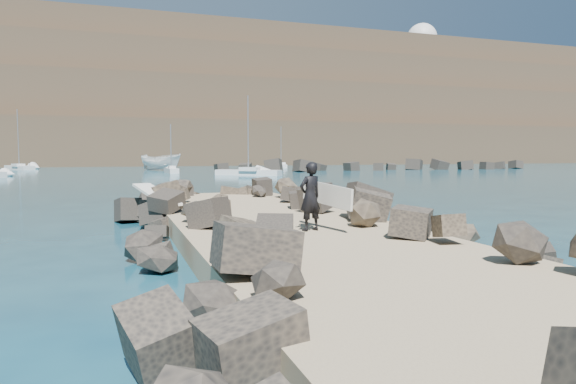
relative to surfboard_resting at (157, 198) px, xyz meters
name	(u,v)px	position (x,y,z in m)	size (l,w,h in m)	color
ground	(277,240)	(3.21, -3.72, -1.04)	(800.00, 800.00, 0.00)	#0F384C
jetty	(300,240)	(3.21, -5.72, -0.74)	(6.00, 26.00, 0.60)	#8C7759
riprap_left	(186,236)	(0.31, -5.22, -0.54)	(2.60, 22.00, 1.00)	black
riprap_right	(389,225)	(6.11, -5.22, -0.54)	(2.60, 22.00, 1.00)	black
breakwater_secondary	(387,166)	(38.21, 51.28, -0.44)	(52.00, 4.00, 1.20)	black
headland	(160,113)	(13.21, 156.28, 14.96)	(360.00, 140.00, 32.00)	#2D4919
surfboard_resting	(157,198)	(0.00, 0.00, 0.00)	(0.67, 2.66, 0.09)	white
boat_imported	(161,162)	(5.40, 62.21, 0.23)	(2.49, 6.62, 2.56)	silver
surfer_with_board	(313,196)	(3.41, -6.08, 0.44)	(1.07, 2.14, 1.75)	black
radome	(422,44)	(104.34, 143.96, 40.89)	(10.80, 10.80, 17.09)	white
sailboat_e	(19,168)	(-15.62, 72.24, -0.70)	(5.44, 7.98, 9.68)	silver
sailboat_f	(276,164)	(32.31, 89.10, -0.70)	(2.71, 5.56, 6.74)	silver
sailboat_b	(171,170)	(5.74, 50.70, -0.70)	(1.47, 5.35, 6.57)	silver
sailboat_c	(248,172)	(13.56, 40.35, -0.70)	(7.29, 6.27, 9.46)	silver
sailboat_d	(281,166)	(27.05, 69.54, -0.70)	(2.42, 6.32, 7.54)	silver
headland_buildings	(183,54)	(20.02, 148.47, 32.92)	(137.50, 30.50, 5.00)	white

